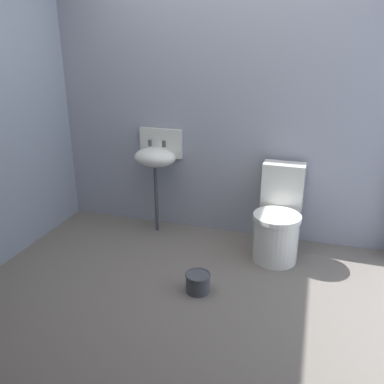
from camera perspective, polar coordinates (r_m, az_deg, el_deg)
The scene contains 5 objects.
ground_plane at distance 3.24m, azimuth -1.48°, elevation -14.05°, with size 3.54×2.64×0.08m, color slate.
wall_back at distance 3.84m, azimuth 3.96°, elevation 12.06°, with size 3.54×0.10×2.47m, color #9499A9.
toilet_near_wall at distance 3.62m, azimuth 11.78°, elevation -4.00°, with size 0.41×0.60×0.78m.
sink at distance 3.90m, azimuth -4.99°, elevation 4.96°, with size 0.42×0.35×0.99m.
bucket at distance 3.17m, azimuth 0.83°, elevation -12.32°, with size 0.20×0.20×0.15m.
Camera 1 is at (0.85, -2.52, 1.81)m, focal length 38.59 mm.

